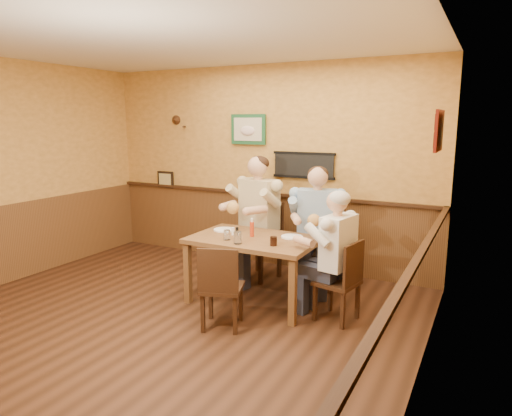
{
  "coord_description": "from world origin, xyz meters",
  "views": [
    {
      "loc": [
        2.9,
        -3.26,
        2.03
      ],
      "look_at": [
        0.65,
        1.07,
        1.1
      ],
      "focal_mm": 32.0,
      "sensor_mm": 36.0,
      "label": 1
    }
  ],
  "objects_px": {
    "dining_table": "(254,245)",
    "pepper_shaker": "(237,231)",
    "diner_blue_polo": "(317,234)",
    "diner_white_elder": "(338,263)",
    "cola_tumbler": "(274,241)",
    "chair_back_left": "(259,240)",
    "chair_near_side": "(222,286)",
    "water_glass_left": "(227,235)",
    "diner_tan_shirt": "(259,224)",
    "chair_back_right": "(316,250)",
    "chair_right_end": "(337,280)",
    "hot_sauce_bottle": "(252,228)",
    "salt_shaker": "(233,231)",
    "water_glass_mid": "(238,238)"
  },
  "relations": [
    {
      "from": "dining_table",
      "to": "pepper_shaker",
      "type": "distance_m",
      "value": 0.29
    },
    {
      "from": "diner_blue_polo",
      "to": "pepper_shaker",
      "type": "relative_size",
      "value": 16.81
    },
    {
      "from": "diner_white_elder",
      "to": "cola_tumbler",
      "type": "relative_size",
      "value": 12.53
    },
    {
      "from": "chair_back_left",
      "to": "chair_near_side",
      "type": "bearing_deg",
      "value": -63.43
    },
    {
      "from": "water_glass_left",
      "to": "pepper_shaker",
      "type": "xyz_separation_m",
      "value": [
        -0.03,
        0.28,
        -0.01
      ]
    },
    {
      "from": "diner_tan_shirt",
      "to": "diner_white_elder",
      "type": "relative_size",
      "value": 1.18
    },
    {
      "from": "chair_near_side",
      "to": "water_glass_left",
      "type": "height_order",
      "value": "water_glass_left"
    },
    {
      "from": "chair_near_side",
      "to": "diner_white_elder",
      "type": "bearing_deg",
      "value": -163.98
    },
    {
      "from": "chair_back_left",
      "to": "chair_back_right",
      "type": "height_order",
      "value": "chair_back_left"
    },
    {
      "from": "chair_right_end",
      "to": "diner_tan_shirt",
      "type": "bearing_deg",
      "value": -109.97
    },
    {
      "from": "chair_back_left",
      "to": "cola_tumbler",
      "type": "xyz_separation_m",
      "value": [
        0.65,
        -0.94,
        0.29
      ]
    },
    {
      "from": "hot_sauce_bottle",
      "to": "pepper_shaker",
      "type": "height_order",
      "value": "hot_sauce_bottle"
    },
    {
      "from": "diner_tan_shirt",
      "to": "cola_tumbler",
      "type": "distance_m",
      "value": 1.15
    },
    {
      "from": "salt_shaker",
      "to": "pepper_shaker",
      "type": "height_order",
      "value": "salt_shaker"
    },
    {
      "from": "diner_blue_polo",
      "to": "hot_sauce_bottle",
      "type": "height_order",
      "value": "diner_blue_polo"
    },
    {
      "from": "diner_blue_polo",
      "to": "diner_white_elder",
      "type": "bearing_deg",
      "value": -72.55
    },
    {
      "from": "hot_sauce_bottle",
      "to": "salt_shaker",
      "type": "xyz_separation_m",
      "value": [
        -0.23,
        -0.03,
        -0.05
      ]
    },
    {
      "from": "water_glass_left",
      "to": "water_glass_mid",
      "type": "height_order",
      "value": "water_glass_mid"
    },
    {
      "from": "water_glass_mid",
      "to": "salt_shaker",
      "type": "bearing_deg",
      "value": 127.54
    },
    {
      "from": "chair_back_right",
      "to": "chair_near_side",
      "type": "xyz_separation_m",
      "value": [
        -0.44,
        -1.48,
        -0.05
      ]
    },
    {
      "from": "chair_back_right",
      "to": "salt_shaker",
      "type": "height_order",
      "value": "chair_back_right"
    },
    {
      "from": "dining_table",
      "to": "chair_right_end",
      "type": "relative_size",
      "value": 1.64
    },
    {
      "from": "cola_tumbler",
      "to": "chair_back_right",
      "type": "bearing_deg",
      "value": 82.07
    },
    {
      "from": "water_glass_mid",
      "to": "chair_near_side",
      "type": "bearing_deg",
      "value": -81.75
    },
    {
      "from": "diner_tan_shirt",
      "to": "hot_sauce_bottle",
      "type": "xyz_separation_m",
      "value": [
        0.27,
        -0.71,
        0.13
      ]
    },
    {
      "from": "chair_back_right",
      "to": "chair_near_side",
      "type": "distance_m",
      "value": 1.54
    },
    {
      "from": "chair_near_side",
      "to": "diner_white_elder",
      "type": "xyz_separation_m",
      "value": [
        0.96,
        0.68,
        0.18
      ]
    },
    {
      "from": "water_glass_left",
      "to": "chair_back_right",
      "type": "bearing_deg",
      "value": 54.71
    },
    {
      "from": "water_glass_left",
      "to": "pepper_shaker",
      "type": "distance_m",
      "value": 0.28
    },
    {
      "from": "pepper_shaker",
      "to": "water_glass_mid",
      "type": "bearing_deg",
      "value": -59.35
    },
    {
      "from": "dining_table",
      "to": "diner_blue_polo",
      "type": "height_order",
      "value": "diner_blue_polo"
    },
    {
      "from": "chair_right_end",
      "to": "dining_table",
      "type": "bearing_deg",
      "value": -81.78
    },
    {
      "from": "chair_right_end",
      "to": "diner_tan_shirt",
      "type": "relative_size",
      "value": 0.59
    },
    {
      "from": "diner_tan_shirt",
      "to": "chair_right_end",
      "type": "bearing_deg",
      "value": -17.85
    },
    {
      "from": "chair_right_end",
      "to": "diner_white_elder",
      "type": "relative_size",
      "value": 0.7
    },
    {
      "from": "pepper_shaker",
      "to": "cola_tumbler",
      "type": "bearing_deg",
      "value": -23.56
    },
    {
      "from": "chair_near_side",
      "to": "water_glass_mid",
      "type": "bearing_deg",
      "value": -100.93
    },
    {
      "from": "chair_back_left",
      "to": "diner_tan_shirt",
      "type": "xyz_separation_m",
      "value": [
        -0.0,
        0.0,
        0.22
      ]
    },
    {
      "from": "pepper_shaker",
      "to": "chair_right_end",
      "type": "bearing_deg",
      "value": -4.92
    },
    {
      "from": "diner_blue_polo",
      "to": "hot_sauce_bottle",
      "type": "distance_m",
      "value": 0.9
    },
    {
      "from": "chair_right_end",
      "to": "hot_sauce_bottle",
      "type": "relative_size",
      "value": 4.5
    },
    {
      "from": "dining_table",
      "to": "water_glass_left",
      "type": "bearing_deg",
      "value": -133.97
    },
    {
      "from": "chair_right_end",
      "to": "pepper_shaker",
      "type": "xyz_separation_m",
      "value": [
        -1.24,
        0.11,
        0.36
      ]
    },
    {
      "from": "chair_back_right",
      "to": "water_glass_mid",
      "type": "height_order",
      "value": "chair_back_right"
    },
    {
      "from": "salt_shaker",
      "to": "pepper_shaker",
      "type": "bearing_deg",
      "value": 67.46
    },
    {
      "from": "diner_white_elder",
      "to": "pepper_shaker",
      "type": "bearing_deg",
      "value": -83.54
    },
    {
      "from": "chair_back_right",
      "to": "hot_sauce_bottle",
      "type": "relative_size",
      "value": 5.0
    },
    {
      "from": "chair_back_right",
      "to": "water_glass_mid",
      "type": "bearing_deg",
      "value": -131.1
    },
    {
      "from": "diner_tan_shirt",
      "to": "diner_white_elder",
      "type": "xyz_separation_m",
      "value": [
        1.31,
        -0.8,
        -0.11
      ]
    },
    {
      "from": "cola_tumbler",
      "to": "pepper_shaker",
      "type": "xyz_separation_m",
      "value": [
        -0.59,
        0.26,
        -0.01
      ]
    }
  ]
}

